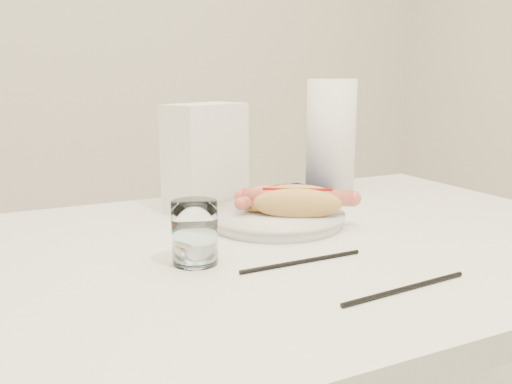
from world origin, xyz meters
name	(u,v)px	position (x,y,z in m)	size (l,w,h in m)	color
table	(282,273)	(0.00, 0.00, 0.69)	(1.20, 0.80, 0.75)	white
plate	(276,219)	(0.03, 0.09, 0.76)	(0.24, 0.24, 0.02)	silver
hotdog_left	(265,199)	(0.03, 0.13, 0.79)	(0.15, 0.12, 0.04)	tan
hotdog_right	(297,202)	(0.06, 0.06, 0.80)	(0.19, 0.15, 0.05)	tan
water_glass	(195,232)	(-0.17, -0.05, 0.80)	(0.07, 0.07, 0.09)	white
chopstick_near	(302,261)	(-0.03, -0.12, 0.75)	(0.01, 0.01, 0.20)	black
chopstick_far	(405,289)	(0.03, -0.26, 0.75)	(0.01, 0.01, 0.21)	black
napkin_box	(206,158)	(-0.04, 0.25, 0.86)	(0.16, 0.09, 0.22)	silver
navy_napkin	(293,193)	(0.19, 0.29, 0.75)	(0.15, 0.15, 0.01)	#121338
paper_towel_roll	(331,135)	(0.30, 0.31, 0.88)	(0.12, 0.12, 0.26)	white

